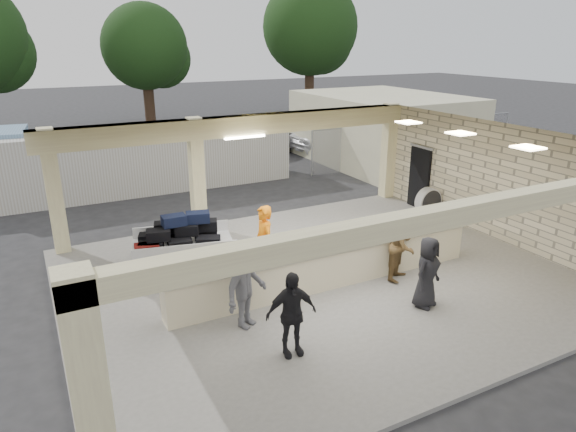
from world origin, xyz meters
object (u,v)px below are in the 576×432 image
drum_fan (428,202)px  passenger_a (403,245)px  car_dark (255,139)px  car_white_b (372,130)px  passenger_c (247,285)px  luggage_cart (181,240)px  passenger_b (291,314)px  baggage_counter (329,267)px  passenger_d (427,272)px  car_white_a (337,137)px  baggage_handler (264,245)px  container_white (147,158)px

drum_fan → passenger_a: bearing=-141.6°
car_dark → car_white_b: bearing=-97.3°
passenger_a → passenger_c: bearing=152.5°
luggage_cart → car_white_b: 18.59m
passenger_b → passenger_c: bearing=111.6°
drum_fan → car_white_b: 13.01m
drum_fan → passenger_b: size_ratio=0.61×
baggage_counter → car_white_b: car_white_b is taller
passenger_c → passenger_a: bearing=-27.5°
drum_fan → passenger_a: passenger_a is taller
car_dark → passenger_d: bearing=166.3°
drum_fan → passenger_d: size_ratio=0.63×
baggage_counter → car_white_a: (8.86, 13.53, 0.15)m
car_white_a → car_dark: bearing=67.3°
passenger_d → car_white_a: 17.09m
passenger_d → car_white_a: (7.50, 15.35, -0.18)m
baggage_handler → car_white_a: bearing=144.8°
baggage_handler → passenger_a: bearing=68.8°
passenger_c → car_white_a: bearing=20.0°
car_white_a → passenger_d: bearing=147.7°
passenger_d → car_white_b: (10.27, 16.01, -0.11)m
passenger_a → passenger_b: 4.21m
passenger_d → car_white_b: size_ratio=0.32×
passenger_a → container_white: size_ratio=0.15×
car_dark → baggage_handler: bearing=154.3°
passenger_b → car_white_a: (11.00, 15.61, -0.20)m
car_white_a → car_white_b: car_white_b is taller
passenger_c → car_white_a: 18.28m
passenger_d → drum_fan: bearing=26.4°
drum_fan → container_white: size_ratio=0.09×
drum_fan → baggage_counter: bearing=-156.1°
passenger_b → car_dark: (6.78, 16.86, -0.15)m
baggage_handler → container_white: bearing=-173.6°
passenger_d → car_dark: (3.29, 16.60, -0.12)m
drum_fan → passenger_b: (-7.63, -4.78, 0.29)m
baggage_counter → baggage_handler: 1.66m
baggage_handler → passenger_b: (-0.84, -3.00, -0.13)m
car_white_b → passenger_d: bearing=137.4°
luggage_cart → passenger_c: (0.39, -3.35, 0.15)m
luggage_cart → container_white: bearing=95.0°
passenger_c → passenger_d: bearing=-46.5°
baggage_counter → passenger_d: size_ratio=5.06×
baggage_handler → passenger_c: baggage_handler is taller
car_dark → container_white: size_ratio=0.41×
passenger_b → car_white_b: 21.30m
car_white_a → car_dark: (-4.22, 1.25, 0.06)m
passenger_b → car_white_a: passenger_b is taller
baggage_counter → luggage_cart: luggage_cart is taller
luggage_cart → car_white_b: car_white_b is taller
luggage_cart → car_white_b: (14.49, 11.64, -0.09)m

